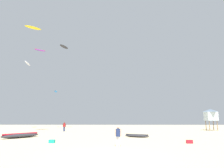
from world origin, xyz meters
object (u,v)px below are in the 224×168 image
cooler_box (52,141)px  kite_aloft_2 (64,47)px  kite_aloft_5 (56,91)px  kite_grounded_near (21,135)px  kite_grounded_mid (137,136)px  lifeguard_tower (211,115)px  person_foreground (118,135)px  gear_bag (189,142)px  kite_aloft_3 (40,50)px  kite_aloft_1 (28,63)px  kite_aloft_0 (33,28)px  person_midground (64,126)px

cooler_box → kite_aloft_2: bearing=103.5°
kite_aloft_5 → kite_grounded_near: bearing=-81.3°
kite_grounded_mid → lifeguard_tower: 21.68m
person_foreground → gear_bag: 7.22m
cooler_box → kite_aloft_2: 33.57m
kite_aloft_3 → kite_aloft_5: bearing=22.1°
kite_aloft_1 → person_foreground: bearing=-53.8°
kite_aloft_1 → kite_aloft_5: bearing=40.8°
gear_bag → kite_aloft_0: kite_aloft_0 is taller
kite_grounded_mid → kite_aloft_0: (-18.15, 9.08, 19.00)m
person_foreground → kite_aloft_1: bearing=-126.1°
kite_aloft_5 → kite_grounded_mid: bearing=-55.0°
kite_grounded_near → kite_aloft_2: (-0.90, 21.45, 19.36)m
kite_aloft_2 → kite_aloft_5: bearing=119.3°
person_midground → lifeguard_tower: bearing=73.5°
kite_aloft_0 → kite_aloft_5: 19.84m
person_foreground → kite_aloft_3: (-20.22, 33.05, 19.24)m
kite_grounded_near → gear_bag: (18.61, -5.21, -0.12)m
lifeguard_tower → kite_aloft_3: kite_aloft_3 is taller
kite_aloft_0 → kite_aloft_1: (-6.12, 12.23, -3.50)m
kite_grounded_mid → cooler_box: kite_grounded_mid is taller
person_midground → kite_aloft_1: bearing=-152.8°
kite_aloft_2 → kite_aloft_3: kite_aloft_3 is taller
kite_aloft_2 → kite_aloft_3: size_ratio=1.16×
kite_grounded_mid → person_midground: bearing=137.4°
person_foreground → cooler_box: 6.81m
kite_grounded_mid → gear_bag: 7.54m
person_foreground → kite_grounded_mid: bearing=-178.7°
kite_grounded_mid → gear_bag: kite_grounded_mid is taller
lifeguard_tower → kite_aloft_3: 43.75m
person_midground → cooler_box: size_ratio=2.99×
kite_grounded_mid → kite_aloft_1: 35.83m
kite_grounded_mid → kite_aloft_1: bearing=138.7°
kite_aloft_1 → kite_aloft_5: kite_aloft_1 is taller
kite_aloft_0 → kite_aloft_5: size_ratio=1.20×
lifeguard_tower → kite_grounded_mid: bearing=-138.8°
gear_bag → kite_aloft_5: 40.74m
kite_grounded_near → kite_aloft_5: 29.06m
person_midground → kite_aloft_1: size_ratio=0.43×
person_foreground → lifeguard_tower: bearing=158.1°
kite_aloft_3 → person_foreground: bearing=-58.5°
kite_grounded_near → kite_aloft_2: size_ratio=1.45×
kite_grounded_mid → lifeguard_tower: lifeguard_tower is taller
gear_bag → kite_grounded_mid: bearing=125.0°
kite_grounded_near → lifeguard_tower: lifeguard_tower is taller
person_foreground → kite_aloft_2: kite_aloft_2 is taller
kite_grounded_near → kite_aloft_1: size_ratio=1.20×
kite_aloft_5 → kite_aloft_2: bearing=-60.7°
kite_grounded_near → kite_aloft_3: kite_aloft_3 is taller
kite_aloft_2 → kite_aloft_5: kite_aloft_2 is taller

